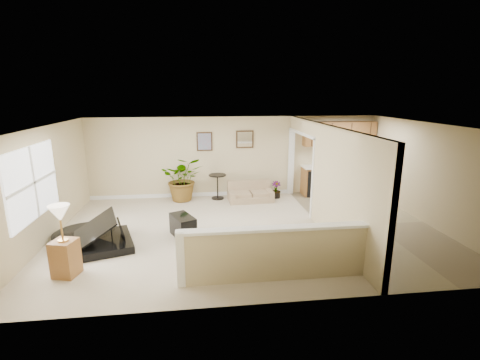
{
  "coord_description": "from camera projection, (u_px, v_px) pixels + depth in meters",
  "views": [
    {
      "loc": [
        -1.15,
        -7.71,
        3.21
      ],
      "look_at": [
        -0.16,
        0.4,
        1.15
      ],
      "focal_mm": 26.0,
      "sensor_mm": 36.0,
      "label": 1
    }
  ],
  "objects": [
    {
      "name": "floor",
      "position": [
        249.0,
        230.0,
        8.34
      ],
      "size": [
        9.0,
        9.0,
        0.0
      ],
      "primitive_type": "plane",
      "color": "#C4B398",
      "rests_on": "ground"
    },
    {
      "name": "back_wall",
      "position": [
        235.0,
        157.0,
        10.93
      ],
      "size": [
        9.0,
        0.04,
        2.5
      ],
      "primitive_type": "cube",
      "color": "#C8B688",
      "rests_on": "floor"
    },
    {
      "name": "front_wall",
      "position": [
        279.0,
        229.0,
        5.15
      ],
      "size": [
        9.0,
        0.04,
        2.5
      ],
      "primitive_type": "cube",
      "color": "#C8B688",
      "rests_on": "floor"
    },
    {
      "name": "left_wall",
      "position": [
        44.0,
        186.0,
        7.51
      ],
      "size": [
        0.04,
        6.0,
        2.5
      ],
      "primitive_type": "cube",
      "color": "#C8B688",
      "rests_on": "floor"
    },
    {
      "name": "right_wall",
      "position": [
        429.0,
        174.0,
        8.57
      ],
      "size": [
        0.04,
        6.0,
        2.5
      ],
      "primitive_type": "cube",
      "color": "#C8B688",
      "rests_on": "floor"
    },
    {
      "name": "ceiling",
      "position": [
        249.0,
        125.0,
        7.73
      ],
      "size": [
        9.0,
        6.0,
        0.04
      ],
      "primitive_type": "cube",
      "color": "white",
      "rests_on": "back_wall"
    },
    {
      "name": "kitchen_vinyl",
      "position": [
        373.0,
        224.0,
        8.71
      ],
      "size": [
        2.7,
        6.0,
        0.01
      ],
      "primitive_type": "cube",
      "color": "gray",
      "rests_on": "floor"
    },
    {
      "name": "interior_partition",
      "position": [
        320.0,
        176.0,
        8.5
      ],
      "size": [
        0.18,
        5.99,
        2.5
      ],
      "color": "#C8B688",
      "rests_on": "floor"
    },
    {
      "name": "pony_half_wall",
      "position": [
        273.0,
        253.0,
        6.01
      ],
      "size": [
        3.42,
        0.22,
        1.0
      ],
      "color": "#C8B688",
      "rests_on": "floor"
    },
    {
      "name": "left_window",
      "position": [
        32.0,
        183.0,
        6.98
      ],
      "size": [
        0.05,
        2.15,
        1.45
      ],
      "primitive_type": "cube",
      "color": "white",
      "rests_on": "left_wall"
    },
    {
      "name": "wall_art_left",
      "position": [
        205.0,
        142.0,
        10.66
      ],
      "size": [
        0.48,
        0.04,
        0.58
      ],
      "color": "#392615",
      "rests_on": "back_wall"
    },
    {
      "name": "wall_mirror",
      "position": [
        245.0,
        139.0,
        10.8
      ],
      "size": [
        0.55,
        0.04,
        0.55
      ],
      "color": "#392615",
      "rests_on": "back_wall"
    },
    {
      "name": "kitchen_cabinets",
      "position": [
        335.0,
        168.0,
        11.14
      ],
      "size": [
        2.36,
        0.65,
        2.33
      ],
      "color": "olive",
      "rests_on": "floor"
    },
    {
      "name": "piano",
      "position": [
        90.0,
        218.0,
        7.38
      ],
      "size": [
        2.13,
        2.12,
        1.47
      ],
      "rotation": [
        0.0,
        0.0,
        0.3
      ],
      "color": "black",
      "rests_on": "floor"
    },
    {
      "name": "piano_bench",
      "position": [
        183.0,
        226.0,
        7.92
      ],
      "size": [
        0.65,
        0.84,
        0.5
      ],
      "primitive_type": "cube",
      "rotation": [
        0.0,
        0.0,
        0.43
      ],
      "color": "black",
      "rests_on": "floor"
    },
    {
      "name": "loveseat",
      "position": [
        250.0,
        191.0,
        10.59
      ],
      "size": [
        1.36,
        0.81,
        0.76
      ],
      "rotation": [
        0.0,
        0.0,
        0.05
      ],
      "color": "#9D8763",
      "rests_on": "floor"
    },
    {
      "name": "accent_table",
      "position": [
        218.0,
        183.0,
        10.7
      ],
      "size": [
        0.53,
        0.53,
        0.77
      ],
      "color": "black",
      "rests_on": "floor"
    },
    {
      "name": "palm_plant",
      "position": [
        183.0,
        179.0,
        10.51
      ],
      "size": [
        1.23,
        1.07,
        1.36
      ],
      "color": "black",
      "rests_on": "floor"
    },
    {
      "name": "small_plant",
      "position": [
        276.0,
        191.0,
        10.87
      ],
      "size": [
        0.32,
        0.32,
        0.53
      ],
      "color": "black",
      "rests_on": "floor"
    },
    {
      "name": "lamp_stand",
      "position": [
        64.0,
        246.0,
        6.15
      ],
      "size": [
        0.48,
        0.48,
        1.33
      ],
      "color": "olive",
      "rests_on": "floor"
    }
  ]
}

